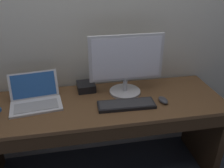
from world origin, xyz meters
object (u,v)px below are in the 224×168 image
(computer_mouse, at_px, (163,100))
(external_drive_box, at_px, (86,87))
(laptop_silver, at_px, (35,98))
(wired_keyboard, at_px, (126,105))
(external_monitor, at_px, (126,64))

(computer_mouse, xyz_separation_m, external_drive_box, (-0.54, 0.29, 0.01))
(laptop_silver, height_order, wired_keyboard, laptop_silver)
(computer_mouse, bearing_deg, laptop_silver, 164.11)
(wired_keyboard, xyz_separation_m, external_drive_box, (-0.26, 0.30, 0.02))
(laptop_silver, relative_size, wired_keyboard, 0.93)
(wired_keyboard, bearing_deg, external_drive_box, 131.24)
(external_monitor, distance_m, wired_keyboard, 0.30)
(computer_mouse, relative_size, external_drive_box, 0.68)
(external_drive_box, bearing_deg, external_monitor, -20.50)
(wired_keyboard, distance_m, external_drive_box, 0.40)
(laptop_silver, height_order, computer_mouse, laptop_silver)
(laptop_silver, bearing_deg, computer_mouse, -9.17)
(external_monitor, relative_size, computer_mouse, 5.37)
(external_monitor, height_order, wired_keyboard, external_monitor)
(laptop_silver, bearing_deg, wired_keyboard, -13.44)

